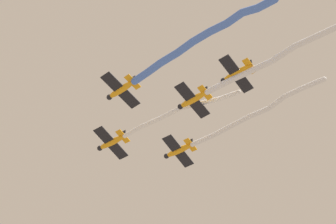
# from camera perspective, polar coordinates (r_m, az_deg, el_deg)

# --- Properties ---
(airplane_lead) EXTENTS (4.96, 6.36, 1.62)m
(airplane_lead) POSITION_cam_1_polar(r_m,az_deg,el_deg) (90.52, -5.04, -2.69)
(airplane_lead) COLOR orange
(smoke_trail_lead) EXTENTS (16.56, 6.14, 1.54)m
(smoke_trail_lead) POSITION_cam_1_polar(r_m,az_deg,el_deg) (87.33, 1.02, 0.00)
(smoke_trail_lead) COLOR white
(airplane_left_wing) EXTENTS (5.05, 6.19, 1.62)m
(airplane_left_wing) POSITION_cam_1_polar(r_m,az_deg,el_deg) (84.24, -4.18, 1.98)
(airplane_left_wing) COLOR orange
(smoke_trail_left_wing) EXTENTS (18.62, 11.89, 2.22)m
(smoke_trail_left_wing) POSITION_cam_1_polar(r_m,az_deg,el_deg) (79.08, 2.81, 6.37)
(smoke_trail_left_wing) COLOR #4C75DB
(airplane_right_wing) EXTENTS (4.97, 6.39, 1.62)m
(airplane_right_wing) POSITION_cam_1_polar(r_m,az_deg,el_deg) (91.59, 0.93, -3.43)
(airplane_right_wing) COLOR orange
(smoke_trail_right_wing) EXTENTS (18.33, 10.69, 1.23)m
(smoke_trail_right_wing) POSITION_cam_1_polar(r_m,az_deg,el_deg) (87.97, 7.81, -0.08)
(smoke_trail_right_wing) COLOR white
(airplane_slot) EXTENTS (4.97, 6.27, 1.62)m
(airplane_slot) POSITION_cam_1_polar(r_m,az_deg,el_deg) (85.30, 2.20, 1.09)
(airplane_slot) COLOR orange
(smoke_trail_slot) EXTENTS (29.43, 15.76, 1.51)m
(smoke_trail_slot) POSITION_cam_1_polar(r_m,az_deg,el_deg) (81.95, 13.35, 6.67)
(smoke_trail_slot) COLOR white
(airplane_trail) EXTENTS (4.96, 6.28, 1.62)m
(airplane_trail) POSITION_cam_1_polar(r_m,az_deg,el_deg) (83.96, 6.08, 3.41)
(airplane_trail) COLOR orange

